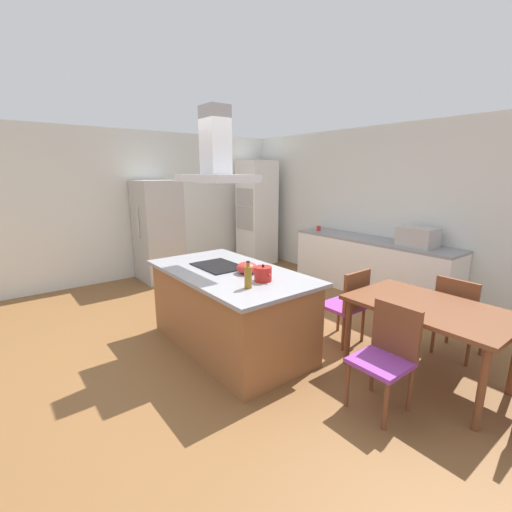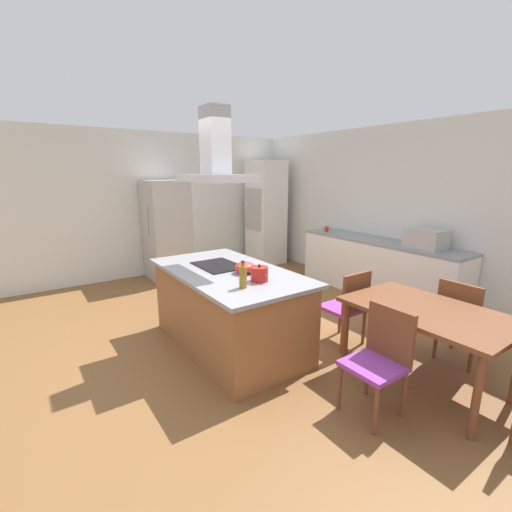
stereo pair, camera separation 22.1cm
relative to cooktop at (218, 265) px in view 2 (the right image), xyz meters
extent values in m
plane|color=brown|center=(0.22, 1.50, -0.91)|extent=(16.00, 16.00, 0.00)
cube|color=silver|center=(0.22, 3.25, 0.44)|extent=(7.20, 0.10, 2.70)
cube|color=silver|center=(-3.23, 1.00, 0.44)|extent=(0.10, 8.80, 2.70)
cube|color=#995B33|center=(0.22, 0.00, -0.48)|extent=(1.91, 1.00, 0.86)
cube|color=gray|center=(0.22, 0.00, -0.03)|extent=(2.01, 1.10, 0.04)
cube|color=black|center=(0.00, 0.00, 0.00)|extent=(0.60, 0.44, 0.01)
cylinder|color=#B21E19|center=(0.74, 0.06, 0.07)|extent=(0.18, 0.18, 0.14)
sphere|color=black|center=(0.74, 0.06, 0.15)|extent=(0.03, 0.03, 0.03)
cone|color=#B21E19|center=(0.85, 0.06, 0.07)|extent=(0.06, 0.03, 0.04)
cylinder|color=olive|center=(0.83, -0.19, 0.10)|extent=(0.07, 0.07, 0.21)
cylinder|color=olive|center=(0.83, -0.19, 0.22)|extent=(0.03, 0.03, 0.04)
cylinder|color=black|center=(0.83, -0.19, 0.25)|extent=(0.04, 0.04, 0.01)
ellipsoid|color=red|center=(0.42, 0.09, 0.06)|extent=(0.22, 0.22, 0.12)
cube|color=white|center=(0.08, 2.88, -0.48)|extent=(2.76, 0.62, 0.86)
cube|color=gray|center=(0.08, 2.88, -0.03)|extent=(2.76, 0.62, 0.04)
cube|color=#B2AFAA|center=(0.83, 2.88, 0.13)|extent=(0.50, 0.38, 0.28)
cylinder|color=red|center=(-1.02, 2.81, 0.04)|extent=(0.08, 0.08, 0.09)
cube|color=white|center=(-2.68, 2.65, 0.19)|extent=(0.70, 0.64, 2.20)
cube|color=#B2AFAA|center=(-2.68, 2.32, 0.54)|extent=(0.56, 0.02, 0.36)
cube|color=#B2AFAA|center=(-2.68, 2.32, 0.09)|extent=(0.56, 0.02, 0.48)
cube|color=#B2AFAA|center=(-2.76, 0.42, 0.00)|extent=(0.80, 0.70, 1.82)
cylinder|color=beige|center=(-2.71, 0.05, 0.19)|extent=(0.02, 0.02, 0.55)
cube|color=brown|center=(1.91, 1.11, -0.18)|extent=(1.40, 0.90, 0.04)
cylinder|color=brown|center=(1.29, 0.74, -0.55)|extent=(0.06, 0.06, 0.71)
cylinder|color=brown|center=(2.53, 0.74, -0.55)|extent=(0.06, 0.06, 0.71)
cylinder|color=brown|center=(1.29, 1.48, -0.55)|extent=(0.06, 0.06, 0.71)
cube|color=purple|center=(1.91, 0.36, -0.48)|extent=(0.42, 0.42, 0.04)
cube|color=brown|center=(1.91, 0.55, -0.24)|extent=(0.42, 0.04, 0.44)
cylinder|color=brown|center=(2.09, 0.18, -0.70)|extent=(0.04, 0.04, 0.41)
cylinder|color=brown|center=(1.73, 0.18, -0.70)|extent=(0.04, 0.04, 0.41)
cylinder|color=brown|center=(2.09, 0.54, -0.70)|extent=(0.04, 0.04, 0.41)
cylinder|color=brown|center=(1.73, 0.54, -0.70)|extent=(0.04, 0.04, 0.41)
cube|color=purple|center=(1.91, 1.86, -0.48)|extent=(0.42, 0.42, 0.04)
cube|color=brown|center=(1.91, 1.67, -0.24)|extent=(0.42, 0.04, 0.44)
cylinder|color=brown|center=(1.73, 2.04, -0.70)|extent=(0.04, 0.04, 0.41)
cylinder|color=brown|center=(2.09, 2.04, -0.70)|extent=(0.04, 0.04, 0.41)
cylinder|color=brown|center=(1.73, 1.68, -0.70)|extent=(0.04, 0.04, 0.41)
cylinder|color=brown|center=(2.09, 1.68, -0.70)|extent=(0.04, 0.04, 0.41)
cube|color=purple|center=(0.91, 1.11, -0.48)|extent=(0.42, 0.42, 0.04)
cube|color=brown|center=(1.10, 1.11, -0.24)|extent=(0.04, 0.42, 0.44)
cylinder|color=brown|center=(0.73, 0.93, -0.70)|extent=(0.04, 0.04, 0.41)
cylinder|color=brown|center=(0.73, 1.29, -0.70)|extent=(0.04, 0.04, 0.41)
cylinder|color=brown|center=(1.09, 0.93, -0.70)|extent=(0.04, 0.04, 0.41)
cylinder|color=brown|center=(1.09, 1.29, -0.70)|extent=(0.04, 0.04, 0.41)
cube|color=#ADADB2|center=(0.00, 0.00, 0.98)|extent=(0.90, 0.55, 0.08)
cube|color=#ADADB2|center=(0.00, 0.00, 1.37)|extent=(0.28, 0.24, 0.70)
camera|label=1|loc=(3.32, -2.04, 1.04)|focal=24.50mm
camera|label=2|loc=(3.45, -1.86, 1.04)|focal=24.50mm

